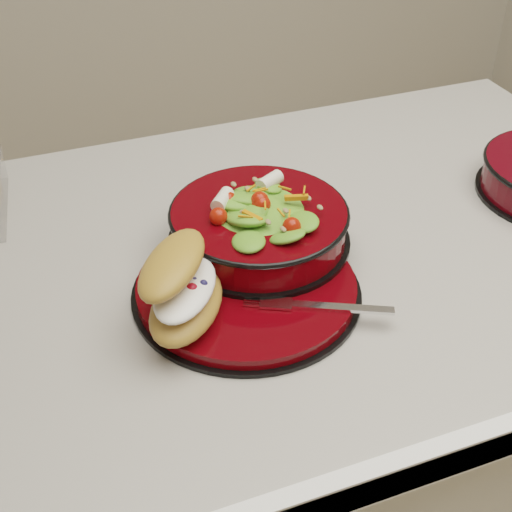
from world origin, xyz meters
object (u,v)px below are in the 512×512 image
object	(u,v)px
fork	(322,306)
salad_bowl	(259,219)
croissant	(184,287)
island_counter	(260,460)
dinner_plate	(247,288)

from	to	relation	value
fork	salad_bowl	bearing A→B (deg)	34.70
salad_bowl	croissant	world-z (taller)	salad_bowl
island_counter	fork	world-z (taller)	fork
dinner_plate	salad_bowl	world-z (taller)	salad_bowl
salad_bowl	croissant	xyz separation A→B (m)	(-0.13, -0.10, 0.00)
island_counter	croissant	bearing A→B (deg)	-141.22
croissant	fork	size ratio (longest dim) A/B	1.16
island_counter	salad_bowl	world-z (taller)	salad_bowl
dinner_plate	fork	distance (m)	0.10
salad_bowl	croissant	bearing A→B (deg)	-141.50
dinner_plate	croissant	xyz separation A→B (m)	(-0.09, -0.03, 0.05)
salad_bowl	island_counter	bearing A→B (deg)	44.76
dinner_plate	croissant	world-z (taller)	croissant
fork	dinner_plate	bearing A→B (deg)	67.33
croissant	fork	bearing A→B (deg)	-72.94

